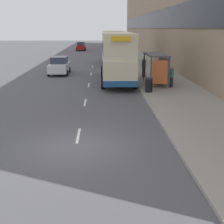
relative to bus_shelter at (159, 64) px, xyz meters
name	(u,v)px	position (x,y,z in m)	size (l,w,h in m)	color
ground_plane	(76,146)	(-5.77, -13.42, -1.88)	(220.00, 220.00, 0.00)	#515156
pavement	(135,58)	(0.73, 25.08, -1.81)	(5.00, 93.00, 0.14)	gray
terrace_facade	(161,16)	(4.72, 25.08, 4.61)	(3.10, 93.00, 12.99)	#9E846B
lane_mark_0	(78,135)	(-5.77, -12.14, -1.87)	(0.12, 2.00, 0.01)	silver
lane_mark_1	(85,102)	(-5.77, -5.69, -1.87)	(0.12, 2.00, 0.01)	silver
lane_mark_2	(89,85)	(-5.77, 0.76, -1.87)	(0.12, 2.00, 0.01)	silver
lane_mark_3	(91,74)	(-5.77, 7.21, -1.87)	(0.12, 2.00, 0.01)	silver
lane_mark_4	(93,67)	(-5.77, 13.66, -1.87)	(0.12, 2.00, 0.01)	silver
bus_shelter	(159,64)	(0.00, 0.00, 0.00)	(1.60, 4.20, 2.48)	#4C4C51
double_decker_bus_near	(117,56)	(-3.30, 2.09, 0.41)	(2.85, 10.25, 4.30)	beige
double_decker_bus_ahead	(113,46)	(-3.12, 16.97, 0.41)	(2.85, 10.29, 4.30)	beige
car_0	(110,50)	(-3.02, 32.17, -1.04)	(2.01, 4.48, 1.67)	#4C5156
car_1	(59,66)	(-9.06, 7.28, -0.99)	(2.04, 4.43, 1.81)	silver
car_2	(81,46)	(-8.93, 42.62, -0.99)	(1.94, 4.31, 1.81)	maroon
car_3	(109,44)	(-2.75, 54.08, -1.01)	(1.97, 3.89, 1.75)	maroon
pedestrian_at_shelter	(144,67)	(-0.63, 4.12, -0.79)	(0.37, 0.37, 1.86)	#23232D
pedestrian_1	(172,77)	(0.84, -1.25, -0.89)	(0.33, 0.33, 1.66)	#23232D
pedestrian_2	(165,67)	(1.48, 4.63, -0.83)	(0.35, 0.35, 1.77)	#23232D
litter_bin	(149,85)	(-1.22, -3.06, -1.21)	(0.55, 0.55, 1.05)	black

